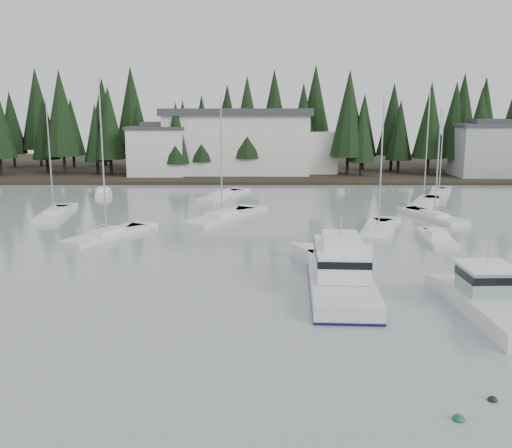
{
  "coord_description": "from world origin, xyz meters",
  "views": [
    {
      "loc": [
        -1.25,
        -15.64,
        11.53
      ],
      "look_at": [
        -1.47,
        28.5,
        2.5
      ],
      "focal_mm": 40.0,
      "sensor_mm": 36.0,
      "label": 1
    }
  ],
  "objects_px": {
    "sailboat_11": "(439,196)",
    "harbor_inn": "(249,142)",
    "lobster_boat_teal": "(494,306)",
    "sailboat_4": "(54,216)",
    "runabout_3": "(103,194)",
    "house_west": "(158,150)",
    "sailboat_7": "(222,197)",
    "house_east_a": "(487,149)",
    "runabout_1": "(438,240)",
    "sailboat_5": "(378,232)",
    "cabin_cruiser_center": "(340,277)",
    "sailboat_12": "(423,205)",
    "sailboat_0": "(434,218)",
    "sailboat_1": "(222,219)",
    "sailboat_8": "(107,237)"
  },
  "relations": [
    {
      "from": "sailboat_12",
      "to": "runabout_3",
      "type": "relative_size",
      "value": 2.35
    },
    {
      "from": "sailboat_0",
      "to": "runabout_3",
      "type": "distance_m",
      "value": 42.96
    },
    {
      "from": "house_east_a",
      "to": "sailboat_4",
      "type": "bearing_deg",
      "value": -150.83
    },
    {
      "from": "sailboat_11",
      "to": "harbor_inn",
      "type": "bearing_deg",
      "value": 69.58
    },
    {
      "from": "sailboat_1",
      "to": "runabout_3",
      "type": "xyz_separation_m",
      "value": [
        -17.1,
        16.97,
        0.08
      ]
    },
    {
      "from": "lobster_boat_teal",
      "to": "sailboat_4",
      "type": "relative_size",
      "value": 0.71
    },
    {
      "from": "cabin_cruiser_center",
      "to": "sailboat_12",
      "type": "relative_size",
      "value": 0.92
    },
    {
      "from": "harbor_inn",
      "to": "sailboat_12",
      "type": "xyz_separation_m",
      "value": [
        21.35,
        -30.88,
        -5.7
      ]
    },
    {
      "from": "house_east_a",
      "to": "sailboat_11",
      "type": "height_order",
      "value": "sailboat_11"
    },
    {
      "from": "harbor_inn",
      "to": "sailboat_8",
      "type": "xyz_separation_m",
      "value": [
        -12.04,
        -47.83,
        -5.69
      ]
    },
    {
      "from": "sailboat_8",
      "to": "runabout_3",
      "type": "height_order",
      "value": "sailboat_8"
    },
    {
      "from": "runabout_3",
      "to": "sailboat_11",
      "type": "bearing_deg",
      "value": -106.64
    },
    {
      "from": "house_west",
      "to": "sailboat_4",
      "type": "bearing_deg",
      "value": -99.02
    },
    {
      "from": "house_west",
      "to": "sailboat_12",
      "type": "height_order",
      "value": "sailboat_12"
    },
    {
      "from": "house_east_a",
      "to": "runabout_3",
      "type": "xyz_separation_m",
      "value": [
        -58.23,
        -17.73,
        -4.77
      ]
    },
    {
      "from": "sailboat_7",
      "to": "sailboat_12",
      "type": "relative_size",
      "value": 0.97
    },
    {
      "from": "cabin_cruiser_center",
      "to": "lobster_boat_teal",
      "type": "relative_size",
      "value": 1.38
    },
    {
      "from": "sailboat_4",
      "to": "sailboat_12",
      "type": "distance_m",
      "value": 42.34
    },
    {
      "from": "house_east_a",
      "to": "lobster_boat_teal",
      "type": "distance_m",
      "value": 67.75
    },
    {
      "from": "house_east_a",
      "to": "sailboat_12",
      "type": "relative_size",
      "value": 0.76
    },
    {
      "from": "lobster_boat_teal",
      "to": "sailboat_11",
      "type": "distance_m",
      "value": 45.95
    },
    {
      "from": "sailboat_1",
      "to": "sailboat_12",
      "type": "xyz_separation_m",
      "value": [
        23.53,
        8.16,
        0.03
      ]
    },
    {
      "from": "sailboat_4",
      "to": "sailboat_12",
      "type": "height_order",
      "value": "sailboat_12"
    },
    {
      "from": "harbor_inn",
      "to": "sailboat_5",
      "type": "distance_m",
      "value": 47.75
    },
    {
      "from": "lobster_boat_teal",
      "to": "runabout_3",
      "type": "height_order",
      "value": "lobster_boat_teal"
    },
    {
      "from": "sailboat_1",
      "to": "sailboat_4",
      "type": "xyz_separation_m",
      "value": [
        -18.29,
        1.53,
        0.02
      ]
    },
    {
      "from": "sailboat_8",
      "to": "sailboat_4",
      "type": "bearing_deg",
      "value": 67.81
    },
    {
      "from": "runabout_1",
      "to": "cabin_cruiser_center",
      "type": "bearing_deg",
      "value": 146.04
    },
    {
      "from": "house_west",
      "to": "sailboat_8",
      "type": "distance_m",
      "value": 44.82
    },
    {
      "from": "lobster_boat_teal",
      "to": "sailboat_0",
      "type": "bearing_deg",
      "value": -12.46
    },
    {
      "from": "sailboat_7",
      "to": "runabout_1",
      "type": "distance_m",
      "value": 32.21
    },
    {
      "from": "lobster_boat_teal",
      "to": "sailboat_8",
      "type": "xyz_separation_m",
      "value": [
        -26.98,
        19.73,
        -0.51
      ]
    },
    {
      "from": "sailboat_8",
      "to": "sailboat_11",
      "type": "relative_size",
      "value": 1.28
    },
    {
      "from": "sailboat_11",
      "to": "runabout_3",
      "type": "height_order",
      "value": "sailboat_11"
    },
    {
      "from": "sailboat_12",
      "to": "sailboat_5",
      "type": "bearing_deg",
      "value": 175.08
    },
    {
      "from": "sailboat_1",
      "to": "runabout_1",
      "type": "height_order",
      "value": "sailboat_1"
    },
    {
      "from": "runabout_1",
      "to": "runabout_3",
      "type": "xyz_separation_m",
      "value": [
        -36.65,
        27.32,
        -0.0
      ]
    },
    {
      "from": "sailboat_1",
      "to": "sailboat_7",
      "type": "bearing_deg",
      "value": 32.04
    },
    {
      "from": "lobster_boat_teal",
      "to": "sailboat_4",
      "type": "height_order",
      "value": "sailboat_4"
    },
    {
      "from": "harbor_inn",
      "to": "sailboat_11",
      "type": "relative_size",
      "value": 2.57
    },
    {
      "from": "lobster_boat_teal",
      "to": "sailboat_4",
      "type": "bearing_deg",
      "value": 47.7
    },
    {
      "from": "sailboat_11",
      "to": "sailboat_12",
      "type": "height_order",
      "value": "sailboat_12"
    },
    {
      "from": "house_west",
      "to": "sailboat_7",
      "type": "relative_size",
      "value": 0.71
    },
    {
      "from": "house_west",
      "to": "sailboat_7",
      "type": "height_order",
      "value": "sailboat_7"
    },
    {
      "from": "sailboat_1",
      "to": "runabout_3",
      "type": "distance_m",
      "value": 24.09
    },
    {
      "from": "sailboat_1",
      "to": "sailboat_5",
      "type": "bearing_deg",
      "value": -85.11
    },
    {
      "from": "house_west",
      "to": "cabin_cruiser_center",
      "type": "relative_size",
      "value": 0.75
    },
    {
      "from": "harbor_inn",
      "to": "house_east_a",
      "type": "bearing_deg",
      "value": -6.36
    },
    {
      "from": "lobster_boat_teal",
      "to": "sailboat_5",
      "type": "relative_size",
      "value": 0.71
    },
    {
      "from": "house_west",
      "to": "runabout_1",
      "type": "relative_size",
      "value": 1.34
    }
  ]
}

